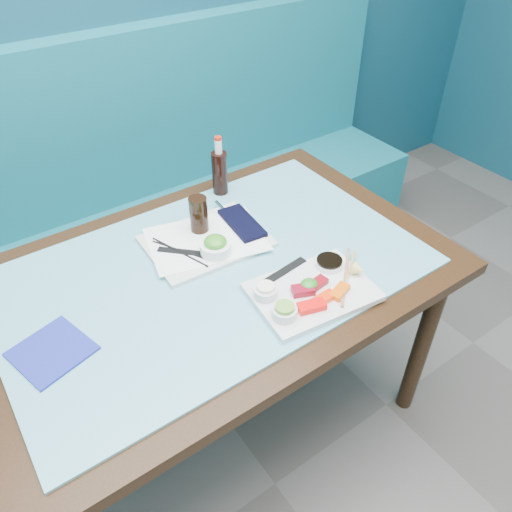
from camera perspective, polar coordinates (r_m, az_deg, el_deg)
booth_bench at (r=2.33m, az=-15.25°, el=2.61°), size 3.00×0.56×1.17m
dining_table at (r=1.54m, az=-4.81°, el=-4.00°), size 1.40×0.90×0.75m
glass_top at (r=1.48m, az=-4.99°, el=-1.56°), size 1.22×0.76×0.01m
sashimi_plate at (r=1.40m, az=6.43°, el=-4.08°), size 0.36×0.27×0.02m
salmon_left at (r=1.33m, az=6.37°, el=-5.73°), size 0.08×0.06×0.02m
salmon_mid at (r=1.36m, az=7.84°, el=-4.77°), size 0.07×0.03×0.02m
salmon_right at (r=1.38m, az=9.54°, el=-4.02°), size 0.07×0.05×0.02m
tuna_left at (r=1.37m, az=5.40°, el=-3.92°), size 0.07×0.06×0.02m
tuna_right at (r=1.40m, az=7.13°, el=-3.05°), size 0.06×0.04×0.02m
seaweed_garnish at (r=1.38m, az=6.08°, el=-3.26°), size 0.06×0.06×0.03m
ramekin_wasabi at (r=1.30m, az=3.27°, el=-6.45°), size 0.07×0.07×0.03m
wasabi_fill at (r=1.29m, az=3.31°, el=-5.86°), size 0.07×0.07×0.01m
ramekin_ginger at (r=1.35m, az=1.11°, el=-4.13°), size 0.07×0.07×0.03m
ginger_fill at (r=1.34m, az=1.12°, el=-3.55°), size 0.06×0.06×0.01m
soy_dish at (r=1.47m, az=8.36°, el=-0.86°), size 0.09×0.09×0.02m
soy_fill at (r=1.46m, az=8.40°, el=-0.51°), size 0.08×0.08×0.01m
lemon_wedge at (r=1.44m, az=11.69°, el=-1.56°), size 0.05×0.05×0.04m
chopstick_sleeve at (r=1.44m, az=3.32°, el=-1.66°), size 0.16×0.04×0.00m
wooden_chopstick_a at (r=1.44m, az=10.20°, el=-2.27°), size 0.19×0.18×0.01m
wooden_chopstick_b at (r=1.44m, az=10.49°, el=-2.12°), size 0.18×0.14×0.01m
serving_tray at (r=1.57m, az=-5.70°, el=1.70°), size 0.37×0.29×0.01m
paper_placemat at (r=1.57m, az=-5.72°, el=1.92°), size 0.40×0.33×0.00m
seaweed_bowl at (r=1.50m, az=-4.63°, el=0.89°), size 0.12×0.12×0.04m
seaweed_salad at (r=1.48m, az=-4.68°, el=1.62°), size 0.08×0.08×0.03m
cola_glass at (r=1.57m, az=-6.57°, el=4.74°), size 0.08×0.08×0.12m
navy_pouch at (r=1.62m, az=-1.62°, el=3.80°), size 0.10×0.20×0.01m
fork at (r=1.69m, az=-3.78°, el=5.39°), size 0.02×0.10×0.01m
black_chopstick_a at (r=1.52m, az=-8.73°, el=0.47°), size 0.08×0.22×0.01m
black_chopstick_b at (r=1.53m, az=-8.47°, el=0.57°), size 0.11×0.19×0.01m
tray_sleeve at (r=1.52m, az=-8.60°, el=0.49°), size 0.12×0.12×0.00m
cola_bottle_body at (r=1.77m, az=-4.17°, el=9.44°), size 0.07×0.07×0.16m
cola_bottle_neck at (r=1.72m, az=-4.33°, el=12.38°), size 0.03×0.03×0.05m
cola_bottle_cap at (r=1.71m, az=-4.38°, el=13.26°), size 0.03×0.03×0.01m
blue_napkin at (r=1.35m, az=-22.29°, el=-10.03°), size 0.21×0.21×0.01m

